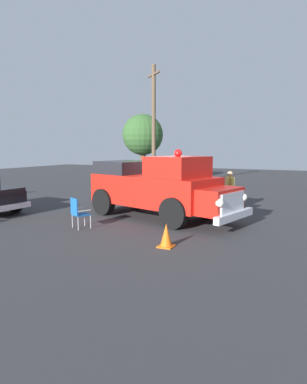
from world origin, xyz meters
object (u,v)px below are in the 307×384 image
utility_pole (154,125)px  traffic_cone (166,236)px  spectator_standing (230,188)px  lawn_chair_spare (78,211)px  vintage_fire_truck (158,186)px  oak_tree_left (143,135)px

utility_pole → traffic_cone: 13.67m
spectator_standing → lawn_chair_spare: bearing=144.1°
vintage_fire_truck → lawn_chair_spare: vintage_fire_truck is taller
lawn_chair_spare → oak_tree_left: 15.42m
oak_tree_left → utility_pole: 4.05m
lawn_chair_spare → traffic_cone: (-0.63, -3.42, -0.28)m
vintage_fire_truck → traffic_cone: (-3.33, -1.76, -0.89)m
lawn_chair_spare → spectator_standing: 6.46m
spectator_standing → vintage_fire_truck: bearing=139.8°
lawn_chair_spare → traffic_cone: size_ratio=1.61×
oak_tree_left → vintage_fire_truck: bearing=-150.2°
lawn_chair_spare → oak_tree_left: (14.28, 4.97, 3.00)m
lawn_chair_spare → utility_pole: size_ratio=0.13×
vintage_fire_truck → traffic_cone: bearing=-152.1°
vintage_fire_truck → oak_tree_left: oak_tree_left is taller
vintage_fire_truck → oak_tree_left: bearing=29.8°
spectator_standing → traffic_cone: bearing=176.4°
lawn_chair_spare → utility_pole: bearing=12.8°
spectator_standing → oak_tree_left: size_ratio=0.32×
lawn_chair_spare → traffic_cone: 3.48m
oak_tree_left → utility_pole: utility_pole is taller
utility_pole → traffic_cone: size_ratio=12.37×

